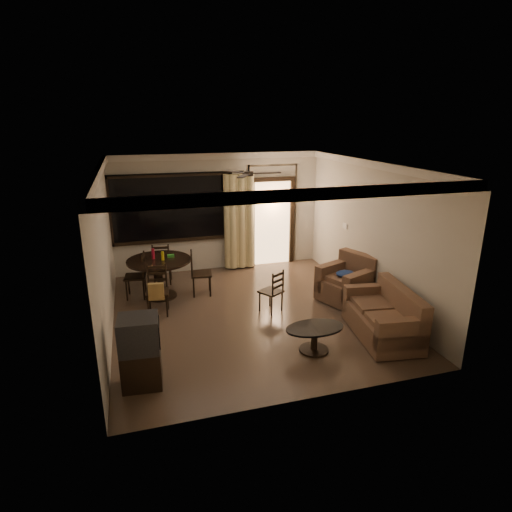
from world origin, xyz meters
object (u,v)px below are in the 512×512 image
object	(u,v)px
dining_chair_north	(163,271)
side_chair	(271,299)
dining_table	(159,267)
dining_chair_east	(201,281)
armchair	(348,283)
coffee_table	(315,335)
dining_chair_south	(158,299)
sofa	(386,318)
tv_cabinet	(140,352)
dining_chair_west	(137,284)

from	to	relation	value
dining_chair_north	side_chair	bearing A→B (deg)	139.32
dining_table	dining_chair_east	xyz separation A→B (m)	(0.83, -0.11, -0.36)
side_chair	dining_chair_north	bearing A→B (deg)	-79.45
dining_chair_east	armchair	size ratio (longest dim) A/B	0.79
dining_chair_east	armchair	xyz separation A→B (m)	(2.82, -1.17, 0.10)
dining_table	coffee_table	world-z (taller)	dining_table
dining_chair_south	coffee_table	distance (m)	3.10
dining_table	dining_chair_east	world-z (taller)	dining_table
dining_chair_north	armchair	bearing A→B (deg)	157.45
dining_chair_east	armchair	world-z (taller)	same
side_chair	dining_chair_south	bearing A→B (deg)	-44.11
sofa	coffee_table	xyz separation A→B (m)	(-1.35, -0.10, -0.06)
dining_table	tv_cabinet	xyz separation A→B (m)	(-0.49, -3.10, -0.12)
tv_cabinet	coffee_table	size ratio (longest dim) A/B	1.07
dining_chair_east	coffee_table	bearing A→B (deg)	-146.89
tv_cabinet	dining_chair_south	bearing A→B (deg)	84.78
dining_chair_west	dining_chair_east	size ratio (longest dim) A/B	1.00
tv_cabinet	side_chair	distance (m)	3.06
tv_cabinet	sofa	xyz separation A→B (m)	(4.02, 0.27, -0.18)
tv_cabinet	sofa	size ratio (longest dim) A/B	0.61
dining_chair_west	dining_chair_east	distance (m)	1.33
dining_table	dining_chair_north	xyz separation A→B (m)	(0.10, 0.78, -0.36)
dining_chair_north	sofa	bearing A→B (deg)	141.06
dining_table	tv_cabinet	size ratio (longest dim) A/B	1.27
dining_chair_west	tv_cabinet	size ratio (longest dim) A/B	0.92
dining_chair_west	dining_chair_south	xyz separation A→B (m)	(0.37, -0.96, 0.02)
dining_chair_north	dining_chair_south	bearing A→B (deg)	90.00
armchair	coffee_table	world-z (taller)	armchair
sofa	dining_chair_north	bearing A→B (deg)	141.62
dining_chair_south	sofa	size ratio (longest dim) A/B	0.56
armchair	dining_chair_south	bearing A→B (deg)	151.82
dining_chair_west	coffee_table	distance (m)	4.04
dining_chair_east	side_chair	world-z (taller)	dining_chair_east
dining_chair_south	tv_cabinet	bearing A→B (deg)	-91.91
dining_chair_east	tv_cabinet	bearing A→B (deg)	163.79
dining_chair_east	tv_cabinet	world-z (taller)	tv_cabinet
dining_chair_west	tv_cabinet	xyz separation A→B (m)	(-0.01, -3.21, 0.23)
dining_chair_east	coffee_table	distance (m)	3.13
dining_chair_west	coffee_table	world-z (taller)	dining_chair_west
dining_chair_east	tv_cabinet	size ratio (longest dim) A/B	0.92
dining_chair_south	sofa	world-z (taller)	dining_chair_south
side_chair	dining_table	bearing A→B (deg)	-65.04
tv_cabinet	coffee_table	distance (m)	2.68
tv_cabinet	dining_chair_west	bearing A→B (deg)	94.10
dining_chair_north	coffee_table	xyz separation A→B (m)	(2.07, -3.72, -0.00)
dining_table	sofa	world-z (taller)	dining_table
armchair	side_chair	bearing A→B (deg)	160.13
coffee_table	side_chair	distance (m)	1.62
dining_chair_west	armchair	size ratio (longest dim) A/B	0.79
dining_chair_east	dining_chair_north	xyz separation A→B (m)	(-0.73, 0.89, 0.00)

